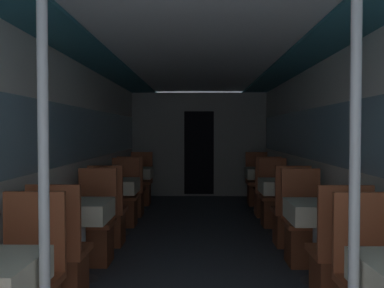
% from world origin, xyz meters
% --- Properties ---
extents(wall_left, '(0.05, 10.08, 2.24)m').
position_xyz_m(wall_left, '(-1.48, 3.64, 1.16)').
color(wall_left, silver).
rests_on(wall_left, ground_plane).
extents(wall_right, '(0.05, 10.08, 2.24)m').
position_xyz_m(wall_right, '(1.48, 3.64, 1.16)').
color(wall_right, silver).
rests_on(wall_right, ground_plane).
extents(ceiling_panel, '(2.96, 10.08, 0.07)m').
position_xyz_m(ceiling_panel, '(0.00, 3.64, 2.28)').
color(ceiling_panel, silver).
rests_on(ceiling_panel, wall_left).
extents(bulkhead_far, '(2.90, 0.09, 2.24)m').
position_xyz_m(bulkhead_far, '(0.00, 7.82, 1.12)').
color(bulkhead_far, '#A8A8A3').
rests_on(bulkhead_far, ground_plane).
extents(support_pole_left_0, '(0.06, 0.06, 2.24)m').
position_xyz_m(support_pole_left_0, '(-0.79, 0.70, 1.12)').
color(support_pole_left_0, silver).
rests_on(support_pole_left_0, ground_plane).
extents(dining_table_left_1, '(0.56, 0.56, 0.75)m').
position_xyz_m(dining_table_left_1, '(-1.12, 2.51, 0.62)').
color(dining_table_left_1, '#4C4C51').
rests_on(dining_table_left_1, ground_plane).
extents(chair_left_near_1, '(0.42, 0.42, 1.00)m').
position_xyz_m(chair_left_near_1, '(-1.12, 1.96, 0.30)').
color(chair_left_near_1, brown).
rests_on(chair_left_near_1, ground_plane).
extents(chair_left_far_1, '(0.42, 0.42, 1.00)m').
position_xyz_m(chair_left_far_1, '(-1.12, 3.07, 0.30)').
color(chair_left_far_1, brown).
rests_on(chair_left_far_1, ground_plane).
extents(dining_table_left_2, '(0.56, 0.56, 0.75)m').
position_xyz_m(dining_table_left_2, '(-1.12, 4.32, 0.62)').
color(dining_table_left_2, '#4C4C51').
rests_on(dining_table_left_2, ground_plane).
extents(chair_left_near_2, '(0.42, 0.42, 1.00)m').
position_xyz_m(chair_left_near_2, '(-1.12, 3.77, 0.30)').
color(chair_left_near_2, brown).
rests_on(chair_left_near_2, ground_plane).
extents(chair_left_far_2, '(0.42, 0.42, 1.00)m').
position_xyz_m(chair_left_far_2, '(-1.12, 4.88, 0.30)').
color(chair_left_far_2, brown).
rests_on(chair_left_far_2, ground_plane).
extents(dining_table_left_3, '(0.56, 0.56, 0.75)m').
position_xyz_m(dining_table_left_3, '(-1.12, 6.13, 0.62)').
color(dining_table_left_3, '#4C4C51').
rests_on(dining_table_left_3, ground_plane).
extents(chair_left_near_3, '(0.42, 0.42, 1.00)m').
position_xyz_m(chair_left_near_3, '(-1.12, 5.58, 0.30)').
color(chair_left_near_3, brown).
rests_on(chair_left_near_3, ground_plane).
extents(chair_left_far_3, '(0.42, 0.42, 1.00)m').
position_xyz_m(chair_left_far_3, '(-1.12, 6.69, 0.30)').
color(chair_left_far_3, brown).
rests_on(chair_left_far_3, ground_plane).
extents(support_pole_right_0, '(0.06, 0.06, 2.24)m').
position_xyz_m(support_pole_right_0, '(0.79, 0.70, 1.12)').
color(support_pole_right_0, silver).
rests_on(support_pole_right_0, ground_plane).
extents(dining_table_right_1, '(0.56, 0.56, 0.75)m').
position_xyz_m(dining_table_right_1, '(1.12, 2.51, 0.62)').
color(dining_table_right_1, '#4C4C51').
rests_on(dining_table_right_1, ground_plane).
extents(chair_right_near_1, '(0.42, 0.42, 1.00)m').
position_xyz_m(chair_right_near_1, '(1.12, 1.96, 0.30)').
color(chair_right_near_1, brown).
rests_on(chair_right_near_1, ground_plane).
extents(chair_right_far_1, '(0.42, 0.42, 1.00)m').
position_xyz_m(chair_right_far_1, '(1.12, 3.07, 0.30)').
color(chair_right_far_1, brown).
rests_on(chair_right_far_1, ground_plane).
extents(dining_table_right_2, '(0.56, 0.56, 0.75)m').
position_xyz_m(dining_table_right_2, '(1.12, 4.32, 0.62)').
color(dining_table_right_2, '#4C4C51').
rests_on(dining_table_right_2, ground_plane).
extents(chair_right_near_2, '(0.42, 0.42, 1.00)m').
position_xyz_m(chair_right_near_2, '(1.12, 3.77, 0.30)').
color(chair_right_near_2, brown).
rests_on(chair_right_near_2, ground_plane).
extents(chair_right_far_2, '(0.42, 0.42, 1.00)m').
position_xyz_m(chair_right_far_2, '(1.12, 4.88, 0.30)').
color(chair_right_far_2, brown).
rests_on(chair_right_far_2, ground_plane).
extents(dining_table_right_3, '(0.56, 0.56, 0.75)m').
position_xyz_m(dining_table_right_3, '(1.12, 6.13, 0.62)').
color(dining_table_right_3, '#4C4C51').
rests_on(dining_table_right_3, ground_plane).
extents(chair_right_near_3, '(0.42, 0.42, 1.00)m').
position_xyz_m(chair_right_near_3, '(1.12, 5.58, 0.30)').
color(chair_right_near_3, brown).
rests_on(chair_right_near_3, ground_plane).
extents(chair_right_far_3, '(0.42, 0.42, 1.00)m').
position_xyz_m(chair_right_far_3, '(1.12, 6.69, 0.30)').
color(chair_right_far_3, brown).
rests_on(chair_right_far_3, ground_plane).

